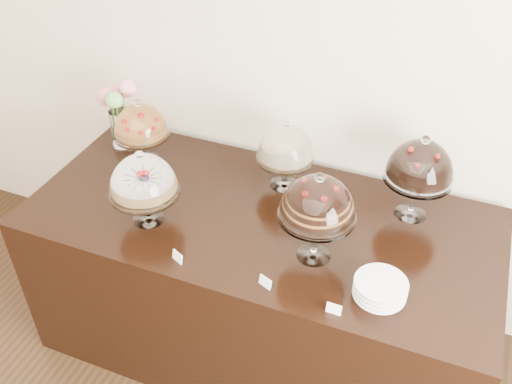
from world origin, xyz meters
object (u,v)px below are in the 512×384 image
at_px(cake_stand_sugar_sponge, 143,179).
at_px(cake_stand_fruit_tart, 140,124).
at_px(plate_stack, 380,289).
at_px(display_counter, 260,283).
at_px(cake_stand_dark_choco, 421,165).
at_px(cake_stand_cheesecake, 286,146).
at_px(flower_vase, 118,106).
at_px(cake_stand_choco_layer, 318,202).

distance_m(cake_stand_sugar_sponge, cake_stand_fruit_tart, 0.50).
bearing_deg(plate_stack, cake_stand_sugar_sponge, 176.50).
height_order(display_counter, cake_stand_sugar_sponge, cake_stand_sugar_sponge).
relative_size(cake_stand_sugar_sponge, cake_stand_dark_choco, 0.87).
height_order(cake_stand_cheesecake, flower_vase, flower_vase).
bearing_deg(display_counter, cake_stand_dark_choco, 23.39).
height_order(cake_stand_dark_choco, plate_stack, cake_stand_dark_choco).
height_order(display_counter, flower_vase, flower_vase).
bearing_deg(cake_stand_sugar_sponge, flower_vase, 131.91).
height_order(flower_vase, plate_stack, flower_vase).
bearing_deg(cake_stand_cheesecake, cake_stand_dark_choco, 0.11).
relative_size(display_counter, plate_stack, 10.64).
distance_m(cake_stand_choco_layer, cake_stand_cheesecake, 0.53).
bearing_deg(display_counter, cake_stand_choco_layer, -26.58).
bearing_deg(cake_stand_dark_choco, display_counter, -156.61).
relative_size(display_counter, cake_stand_dark_choco, 5.11).
relative_size(cake_stand_cheesecake, cake_stand_fruit_tart, 1.02).
bearing_deg(display_counter, cake_stand_cheesecake, 85.69).
xyz_separation_m(cake_stand_cheesecake, flower_vase, (-0.95, 0.02, 0.01)).
relative_size(flower_vase, plate_stack, 1.95).
bearing_deg(cake_stand_choco_layer, cake_stand_fruit_tart, 160.71).
bearing_deg(cake_stand_sugar_sponge, cake_stand_cheesecake, 44.62).
distance_m(cake_stand_dark_choco, cake_stand_fruit_tart, 1.39).
bearing_deg(cake_stand_sugar_sponge, cake_stand_dark_choco, 23.57).
bearing_deg(cake_stand_sugar_sponge, display_counter, 23.80).
bearing_deg(cake_stand_fruit_tart, cake_stand_dark_choco, 2.77).
bearing_deg(cake_stand_choco_layer, flower_vase, 159.91).
bearing_deg(cake_stand_dark_choco, flower_vase, 179.35).
xyz_separation_m(cake_stand_sugar_sponge, cake_stand_dark_choco, (1.12, 0.49, 0.05)).
height_order(cake_stand_sugar_sponge, plate_stack, cake_stand_sugar_sponge).
height_order(cake_stand_cheesecake, cake_stand_fruit_tart, cake_stand_cheesecake).
relative_size(cake_stand_fruit_tart, flower_vase, 0.89).
bearing_deg(flower_vase, cake_stand_choco_layer, -20.09).
xyz_separation_m(display_counter, plate_stack, (0.62, -0.28, 0.49)).
bearing_deg(cake_stand_fruit_tart, cake_stand_sugar_sponge, -57.62).
distance_m(cake_stand_cheesecake, cake_stand_dark_choco, 0.63).
relative_size(cake_stand_fruit_tart, plate_stack, 1.73).
xyz_separation_m(cake_stand_dark_choco, plate_stack, (-0.03, -0.56, -0.25)).
relative_size(cake_stand_sugar_sponge, cake_stand_fruit_tart, 1.05).
relative_size(display_counter, cake_stand_sugar_sponge, 5.84).
relative_size(cake_stand_dark_choco, flower_vase, 1.07).
xyz_separation_m(cake_stand_fruit_tart, plate_stack, (1.36, -0.49, -0.18)).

